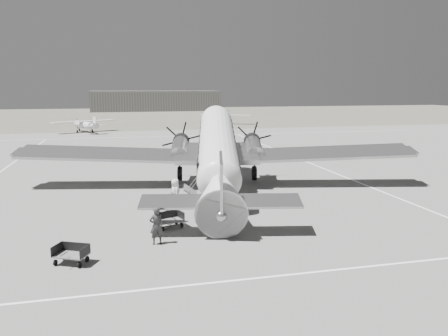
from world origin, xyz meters
TOP-DOWN VIEW (x-y plane):
  - ground at (0.00, 0.00)m, footprint 260.00×260.00m
  - taxi_line_near at (0.00, -14.00)m, footprint 60.00×0.15m
  - taxi_line_right at (12.00, 0.00)m, footprint 0.15×80.00m
  - taxi_line_horizon at (0.00, 40.00)m, footprint 90.00×0.15m
  - grass_infield at (0.00, 95.00)m, footprint 260.00×90.00m
  - hangar_main at (5.00, 120.00)m, footprint 42.00×14.00m
  - dc3_airliner at (-0.07, 1.03)m, footprint 35.29×27.78m
  - light_plane_left at (-12.93, 49.46)m, footprint 13.88×12.94m
  - light_plane_right at (14.86, 60.62)m, footprint 13.83×12.84m
  - baggage_cart_near at (-4.53, -6.56)m, footprint 1.81×1.54m
  - baggage_cart_far at (-9.35, -10.64)m, footprint 1.82×1.61m
  - ground_crew at (-5.44, -9.00)m, footprint 0.75×0.55m
  - ramp_agent at (-4.34, -5.67)m, footprint 0.94×1.07m
  - passenger at (-3.67, -2.39)m, footprint 0.73×1.00m

SIDE VIEW (x-z plane):
  - ground at x=0.00m, z-range 0.00..0.00m
  - grass_infield at x=0.00m, z-range 0.00..0.01m
  - taxi_line_near at x=0.00m, z-range 0.00..0.01m
  - taxi_line_right at x=12.00m, z-range 0.00..0.01m
  - taxi_line_horizon at x=0.00m, z-range 0.00..0.01m
  - baggage_cart_far at x=-9.35m, z-range 0.00..0.85m
  - baggage_cart_near at x=-4.53m, z-range 0.00..0.87m
  - ramp_agent at x=-4.34m, z-range 0.00..1.86m
  - passenger at x=-3.67m, z-range 0.00..1.90m
  - ground_crew at x=-5.44m, z-range 0.00..1.90m
  - light_plane_left at x=-12.93m, z-range 0.00..2.29m
  - light_plane_right at x=14.86m, z-range 0.00..2.30m
  - dc3_airliner at x=-0.07m, z-range 0.00..6.01m
  - hangar_main at x=5.00m, z-range 0.00..6.60m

